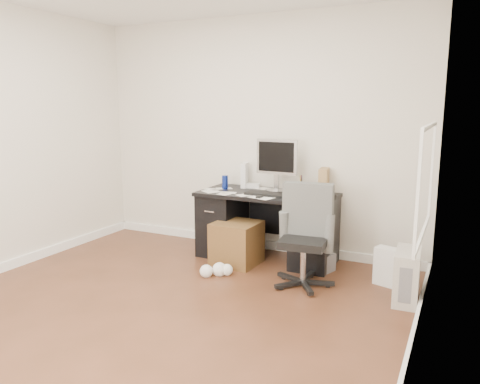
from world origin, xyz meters
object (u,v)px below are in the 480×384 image
(lcd_monitor, at_px, (277,165))
(keyboard, at_px, (268,194))
(desk, at_px, (267,224))
(office_chair, at_px, (304,236))
(wicker_basket, at_px, (237,243))
(pc_tower, at_px, (407,276))

(lcd_monitor, distance_m, keyboard, 0.37)
(desk, distance_m, office_chair, 0.86)
(wicker_basket, bearing_deg, office_chair, -19.42)
(lcd_monitor, xyz_separation_m, pc_tower, (1.48, -0.63, -0.82))
(office_chair, relative_size, pc_tower, 2.11)
(keyboard, distance_m, pc_tower, 1.62)
(desk, distance_m, pc_tower, 1.65)
(keyboard, height_order, pc_tower, keyboard)
(lcd_monitor, bearing_deg, keyboard, -88.83)
(lcd_monitor, relative_size, keyboard, 1.21)
(desk, height_order, lcd_monitor, lcd_monitor)
(desk, relative_size, lcd_monitor, 2.53)
(keyboard, bearing_deg, pc_tower, -13.84)
(desk, bearing_deg, lcd_monitor, 54.54)
(desk, distance_m, keyboard, 0.40)
(desk, bearing_deg, keyboard, -64.65)
(office_chair, height_order, pc_tower, office_chair)
(pc_tower, bearing_deg, wicker_basket, 168.96)
(pc_tower, bearing_deg, desk, 157.73)
(pc_tower, height_order, wicker_basket, same)
(desk, height_order, keyboard, keyboard)
(desk, relative_size, wicker_basket, 3.27)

